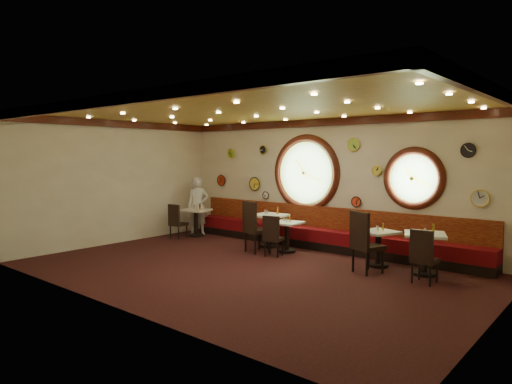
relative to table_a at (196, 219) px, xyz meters
name	(u,v)px	position (x,y,z in m)	size (l,w,h in m)	color
floor	(248,270)	(3.64, -1.95, -0.49)	(9.00, 6.00, 0.00)	black
ceiling	(247,109)	(3.64, -1.95, 2.71)	(9.00, 6.00, 0.02)	gold
wall_back	(326,183)	(3.64, 1.05, 1.11)	(9.00, 0.02, 3.20)	beige
wall_front	(115,203)	(3.64, -4.95, 1.11)	(9.00, 0.02, 3.20)	beige
wall_left	(118,182)	(-0.86, -1.95, 1.11)	(0.02, 6.00, 3.20)	beige
wall_right	(498,207)	(8.14, -1.95, 1.11)	(0.02, 6.00, 3.20)	beige
molding_back	(326,122)	(3.64, 1.00, 2.62)	(9.00, 0.10, 0.18)	#3A120A
molding_front	(115,100)	(3.64, -4.90, 2.62)	(9.00, 0.10, 0.18)	#3A120A
molding_left	(117,124)	(-0.81, -1.95, 2.62)	(0.10, 6.00, 0.18)	#3A120A
molding_right	(499,94)	(8.09, -1.95, 2.62)	(0.10, 6.00, 0.18)	#3A120A
banquette_base	(320,245)	(3.64, 0.77, -0.39)	(8.00, 0.55, 0.20)	black
banquette_seat	(320,235)	(3.64, 0.77, -0.14)	(8.00, 0.55, 0.30)	#5B070E
banquette_back	(325,218)	(3.64, 0.99, 0.26)	(8.00, 0.10, 0.55)	#5E070C
porthole_left_glass	(306,173)	(3.04, 1.05, 1.36)	(1.66, 1.66, 0.02)	#8EC476
porthole_left_frame	(306,173)	(3.04, 1.03, 1.36)	(1.98, 1.98, 0.18)	#3A120A
porthole_left_ring	(305,173)	(3.04, 1.00, 1.36)	(1.61, 1.61, 0.03)	yellow
porthole_right_glass	(414,178)	(5.84, 1.05, 1.31)	(1.10, 1.10, 0.02)	#8EC476
porthole_right_frame	(414,178)	(5.84, 1.03, 1.31)	(1.38, 1.38, 0.18)	#3A120A
porthole_right_ring	(413,178)	(5.84, 1.00, 1.31)	(1.09, 1.09, 0.03)	yellow
wall_clock_0	(480,198)	(7.19, 1.01, 0.96)	(0.34, 0.34, 0.03)	silver
wall_clock_1	(356,202)	(4.49, 1.01, 0.71)	(0.24, 0.24, 0.03)	red
wall_clock_2	(468,150)	(6.94, 1.01, 1.91)	(0.28, 0.28, 0.03)	black
wall_clock_3	(354,145)	(4.39, 1.01, 2.06)	(0.30, 0.30, 0.03)	#97CF40
wall_clock_4	(377,171)	(4.99, 1.01, 1.46)	(0.22, 0.22, 0.03)	#CFD446
wall_clock_5	(231,154)	(0.44, 1.01, 1.86)	(0.26, 0.26, 0.03)	#73AC22
wall_clock_6	(263,150)	(1.64, 1.01, 1.96)	(0.24, 0.24, 0.03)	black
wall_clock_7	(266,195)	(1.74, 1.01, 0.71)	(0.20, 0.20, 0.03)	white
wall_clock_8	(255,184)	(1.34, 1.01, 1.01)	(0.36, 0.36, 0.03)	yellow
wall_clock_9	(222,180)	(0.04, 1.01, 1.06)	(0.32, 0.32, 0.03)	#B82C12
table_a	(196,219)	(0.00, 0.00, 0.00)	(0.86, 0.86, 0.77)	black
table_b	(269,226)	(2.54, 0.14, 0.03)	(0.78, 0.78, 0.83)	black
table_c	(287,233)	(3.24, -0.07, -0.03)	(0.71, 0.71, 0.73)	black
table_d	(378,244)	(5.52, 0.01, -0.02)	(0.87, 0.87, 0.75)	black
table_e	(425,249)	(6.50, -0.06, 0.03)	(0.97, 0.97, 0.81)	black
chair_a	(176,219)	(-0.10, -0.64, 0.06)	(0.43, 0.43, 0.59)	black
chair_b	(253,223)	(2.67, -0.62, 0.21)	(0.63, 0.63, 0.76)	black
chair_c	(272,233)	(3.30, -0.70, 0.05)	(0.49, 0.49, 0.58)	black
chair_d	(364,238)	(5.55, -0.70, 0.21)	(0.66, 0.66, 0.75)	black
chair_e	(423,253)	(6.70, -0.70, 0.08)	(0.43, 0.43, 0.61)	black
condiment_a_salt	(194,207)	(-0.12, 0.05, 0.34)	(0.04, 0.04, 0.11)	silver
condiment_b_salt	(265,212)	(2.41, 0.14, 0.39)	(0.04, 0.04, 0.11)	#B9B9BD
condiment_c_salt	(284,219)	(3.13, -0.03, 0.29)	(0.04, 0.04, 0.10)	silver
condiment_d_salt	(377,228)	(5.44, 0.09, 0.31)	(0.03, 0.03, 0.09)	silver
condiment_a_pepper	(197,208)	(0.07, -0.04, 0.33)	(0.03, 0.03, 0.10)	silver
condiment_b_pepper	(267,212)	(2.51, 0.10, 0.39)	(0.04, 0.04, 0.11)	silver
condiment_c_pepper	(287,220)	(3.24, -0.08, 0.29)	(0.04, 0.04, 0.10)	silver
condiment_d_pepper	(378,228)	(5.53, -0.04, 0.31)	(0.04, 0.04, 0.11)	silver
condiment_a_bottle	(200,207)	(0.12, 0.04, 0.36)	(0.05, 0.05, 0.15)	gold
condiment_b_bottle	(278,211)	(2.70, 0.28, 0.43)	(0.06, 0.06, 0.18)	orange
condiment_c_bottle	(290,219)	(3.30, -0.03, 0.31)	(0.05, 0.05, 0.15)	yellow
condiment_d_bottle	(383,227)	(5.60, 0.03, 0.34)	(0.05, 0.05, 0.16)	gold
condiment_e_salt	(424,231)	(6.48, -0.04, 0.37)	(0.03, 0.03, 0.09)	#BABBBE
condiment_e_pepper	(425,231)	(6.52, -0.11, 0.38)	(0.04, 0.04, 0.11)	silver
condiment_e_bottle	(433,228)	(6.61, 0.08, 0.41)	(0.05, 0.05, 0.17)	gold
waiter	(198,206)	(-0.18, 0.25, 0.35)	(0.61, 0.40, 1.67)	white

